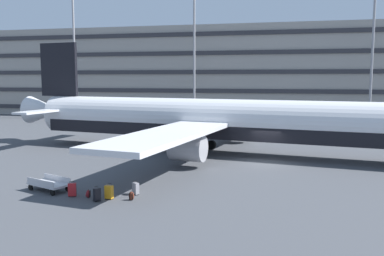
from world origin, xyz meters
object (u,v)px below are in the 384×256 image
at_px(suitcase_navy, 72,190).
at_px(baggage_cart, 49,184).
at_px(suitcase_orange, 97,194).
at_px(backpack_small, 88,194).
at_px(airliner, 217,121).
at_px(suitcase_scuffed, 136,188).
at_px(backpack_teal, 132,196).
at_px(suitcase_laid_flat, 109,192).

height_order(suitcase_navy, baggage_cart, suitcase_navy).
bearing_deg(suitcase_navy, suitcase_orange, -16.76).
xyz_separation_m(suitcase_orange, baggage_cart, (-3.86, 1.39, 0.03)).
xyz_separation_m(backpack_small, baggage_cart, (-3.03, 0.85, 0.21)).
xyz_separation_m(suitcase_navy, baggage_cart, (-2.03, 0.84, 0.01)).
xyz_separation_m(airliner, suitcase_navy, (-5.78, -16.03, -2.52)).
distance_m(suitcase_orange, suitcase_scuffed, 2.39).
distance_m(suitcase_scuffed, backpack_teal, 1.14).
bearing_deg(suitcase_orange, airliner, 76.58).
height_order(airliner, suitcase_laid_flat, airliner).
distance_m(suitcase_laid_flat, suitcase_scuffed, 1.68).
bearing_deg(suitcase_laid_flat, suitcase_orange, -132.57).
xyz_separation_m(suitcase_navy, suitcase_scuffed, (3.44, 1.21, -0.04)).
height_order(airliner, suitcase_navy, airliner).
distance_m(suitcase_orange, backpack_teal, 1.91).
xyz_separation_m(suitcase_orange, suitcase_laid_flat, (0.48, 0.53, 0.02)).
relative_size(suitcase_scuffed, baggage_cart, 0.25).
height_order(airliner, suitcase_scuffed, airliner).
relative_size(airliner, backpack_teal, 78.34).
bearing_deg(suitcase_scuffed, airliner, 81.03).
distance_m(airliner, suitcase_orange, 17.23).
height_order(airliner, backpack_small, airliner).
height_order(suitcase_scuffed, baggage_cart, suitcase_scuffed).
height_order(suitcase_orange, backpack_small, suitcase_orange).
distance_m(airliner, backpack_teal, 16.30).
distance_m(backpack_teal, baggage_cart, 5.70).
height_order(suitcase_laid_flat, backpack_small, suitcase_laid_flat).
xyz_separation_m(suitcase_scuffed, backpack_teal, (0.18, -1.12, -0.14)).
height_order(backpack_teal, baggage_cart, baggage_cart).
relative_size(suitcase_laid_flat, suitcase_scuffed, 1.11).
xyz_separation_m(backpack_teal, backpack_small, (-2.62, -0.10, -0.02)).
bearing_deg(backpack_small, backpack_teal, 2.27).
bearing_deg(suitcase_laid_flat, baggage_cart, 168.75).
relative_size(suitcase_laid_flat, suitcase_navy, 1.00).
height_order(suitcase_orange, backpack_teal, suitcase_orange).
height_order(suitcase_orange, suitcase_navy, suitcase_navy).
bearing_deg(suitcase_laid_flat, suitcase_scuffed, 47.47).
distance_m(airliner, backpack_small, 16.96).
xyz_separation_m(suitcase_orange, suitcase_navy, (-1.83, 0.55, 0.02)).
distance_m(suitcase_navy, backpack_teal, 3.63).
relative_size(suitcase_navy, backpack_small, 1.81).
height_order(suitcase_navy, backpack_small, suitcase_navy).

